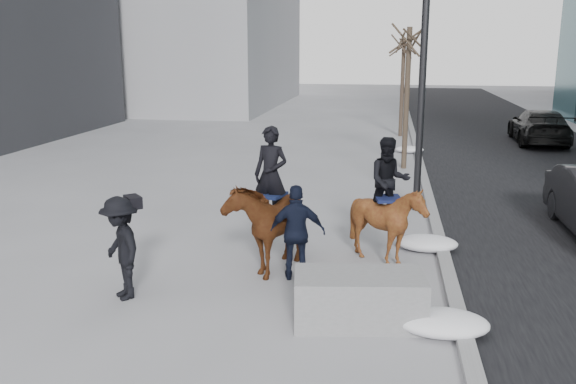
# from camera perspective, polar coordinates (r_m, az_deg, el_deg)

# --- Properties ---
(ground) EXTENTS (120.00, 120.00, 0.00)m
(ground) POSITION_cam_1_polar(r_m,az_deg,el_deg) (10.71, -1.05, -9.32)
(ground) COLOR gray
(ground) RESTS_ON ground
(road) EXTENTS (8.00, 90.00, 0.01)m
(road) POSITION_cam_1_polar(r_m,az_deg,el_deg) (20.81, 23.61, 0.84)
(road) COLOR black
(road) RESTS_ON ground
(curb) EXTENTS (0.25, 90.00, 0.12)m
(curb) POSITION_cam_1_polar(r_m,az_deg,el_deg) (20.17, 12.56, 1.44)
(curb) COLOR gray
(curb) RESTS_ON ground
(planter) EXTENTS (2.09, 1.25, 0.79)m
(planter) POSITION_cam_1_polar(r_m,az_deg,el_deg) (9.51, 6.65, -9.89)
(planter) COLOR gray
(planter) RESTS_ON ground
(car_far) EXTENTS (2.33, 5.23, 1.49)m
(car_far) POSITION_cam_1_polar(r_m,az_deg,el_deg) (28.91, 22.44, 5.69)
(car_far) COLOR black
(car_far) RESTS_ON ground
(tree_near) EXTENTS (1.20, 1.20, 5.32)m
(tree_near) POSITION_cam_1_polar(r_m,az_deg,el_deg) (21.36, 11.07, 9.22)
(tree_near) COLOR #32281E
(tree_near) RESTS_ON ground
(tree_far) EXTENTS (1.20, 1.20, 5.06)m
(tree_far) POSITION_cam_1_polar(r_m,az_deg,el_deg) (29.32, 10.66, 10.07)
(tree_far) COLOR #34271E
(tree_far) RESTS_ON ground
(mounted_left) EXTENTS (1.50, 2.27, 2.70)m
(mounted_left) POSITION_cam_1_polar(r_m,az_deg,el_deg) (11.60, -1.71, -2.25)
(mounted_left) COLOR #4D210F
(mounted_left) RESTS_ON ground
(mounted_right) EXTENTS (1.53, 1.67, 2.47)m
(mounted_right) POSITION_cam_1_polar(r_m,az_deg,el_deg) (11.94, 9.30, -2.05)
(mounted_right) COLOR #481B0E
(mounted_right) RESTS_ON ground
(feeder) EXTENTS (1.09, 0.95, 1.75)m
(feeder) POSITION_cam_1_polar(r_m,az_deg,el_deg) (11.01, 0.84, -3.82)
(feeder) COLOR black
(feeder) RESTS_ON ground
(camera_crew) EXTENTS (1.24, 1.28, 1.75)m
(camera_crew) POSITION_cam_1_polar(r_m,az_deg,el_deg) (10.55, -15.35, -5.04)
(camera_crew) COLOR black
(camera_crew) RESTS_ON ground
(lamppost) EXTENTS (0.25, 2.16, 9.09)m
(lamppost) POSITION_cam_1_polar(r_m,az_deg,el_deg) (15.53, 12.81, 16.27)
(lamppost) COLOR black
(lamppost) RESTS_ON ground
(snow_piles) EXTENTS (1.37, 16.74, 0.35)m
(snow_piles) POSITION_cam_1_polar(r_m,az_deg,el_deg) (14.12, 12.64, -3.27)
(snow_piles) COLOR silver
(snow_piles) RESTS_ON ground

